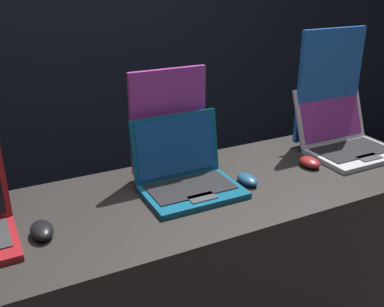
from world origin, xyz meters
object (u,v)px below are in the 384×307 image
object	(u,v)px
promo_stand_middle	(169,126)
laptop_back	(345,138)
mouse_middle	(247,179)
laptop_middle	(186,173)
mouse_back	(310,162)
mouse_front	(42,230)
promo_stand_back	(328,89)

from	to	relation	value
promo_stand_middle	laptop_back	world-z (taller)	promo_stand_middle
mouse_middle	promo_stand_middle	size ratio (longest dim) A/B	0.25
laptop_back	laptop_middle	bearing A→B (deg)	-178.91
mouse_back	promo_stand_middle	bearing A→B (deg)	159.68
mouse_front	promo_stand_back	xyz separation A→B (m)	(1.29, 0.23, 0.22)
promo_stand_middle	mouse_back	size ratio (longest dim) A/B	4.05
laptop_middle	mouse_middle	bearing A→B (deg)	-16.84
mouse_front	mouse_back	size ratio (longest dim) A/B	1.06
mouse_middle	laptop_back	world-z (taller)	laptop_back
mouse_middle	laptop_back	size ratio (longest dim) A/B	0.28
promo_stand_back	promo_stand_middle	bearing A→B (deg)	179.99
mouse_front	mouse_back	xyz separation A→B (m)	(1.04, 0.03, -0.00)
mouse_front	laptop_middle	size ratio (longest dim) A/B	0.32
laptop_back	promo_stand_back	size ratio (longest dim) A/B	0.72
laptop_back	promo_stand_middle	bearing A→B (deg)	170.38
laptop_middle	laptop_back	bearing A→B (deg)	1.09
mouse_front	promo_stand_back	world-z (taller)	promo_stand_back
mouse_middle	laptop_back	xyz separation A→B (m)	(0.55, 0.08, 0.04)
mouse_front	laptop_back	distance (m)	1.29
promo_stand_middle	mouse_middle	bearing A→B (deg)	-44.01
promo_stand_back	laptop_middle	bearing A→B (deg)	-169.33
laptop_middle	laptop_back	world-z (taller)	laptop_back
mouse_back	promo_stand_back	xyz separation A→B (m)	(0.24, 0.19, 0.22)
promo_stand_middle	mouse_back	world-z (taller)	promo_stand_middle
mouse_back	mouse_middle	bearing A→B (deg)	-176.91
laptop_middle	promo_stand_back	xyz separation A→B (m)	(0.77, 0.14, 0.18)
mouse_front	mouse_middle	world-z (taller)	mouse_front
laptop_middle	mouse_back	size ratio (longest dim) A/B	3.36
mouse_middle	promo_stand_back	world-z (taller)	promo_stand_back
mouse_front	promo_stand_back	bearing A→B (deg)	10.11
laptop_back	promo_stand_back	distance (m)	0.22
mouse_front	promo_stand_middle	xyz separation A→B (m)	(0.52, 0.23, 0.17)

